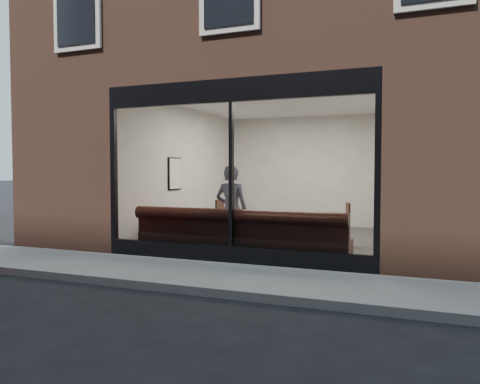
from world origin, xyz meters
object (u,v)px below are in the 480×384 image
at_px(person, 231,211).
at_px(cafe_table_left, 172,211).
at_px(cafe_table_right, 323,218).
at_px(cafe_chair_right, 339,236).
at_px(banquette, 240,247).
at_px(cafe_chair_left, 213,229).

height_order(person, cafe_table_left, person).
xyz_separation_m(cafe_table_right, cafe_chair_right, (0.07, 1.29, -0.50)).
height_order(banquette, cafe_table_right, cafe_table_right).
bearing_deg(person, banquette, 141.39).
relative_size(person, cafe_chair_left, 4.63).
distance_m(cafe_chair_left, cafe_chair_right, 2.94).
bearing_deg(cafe_chair_left, cafe_table_right, 159.08).
distance_m(cafe_table_right, cafe_chair_left, 3.23).
xyz_separation_m(banquette, cafe_table_left, (-1.91, 0.87, 0.52)).
xyz_separation_m(person, cafe_chair_right, (1.71, 1.73, -0.62)).
relative_size(banquette, cafe_chair_left, 10.73).
relative_size(cafe_table_right, cafe_chair_left, 1.70).
bearing_deg(cafe_table_right, banquette, -155.80).
xyz_separation_m(banquette, cafe_table_right, (1.40, 0.63, 0.52)).
xyz_separation_m(cafe_table_right, cafe_chair_left, (-2.87, 1.39, -0.50)).
height_order(cafe_table_right, cafe_chair_left, cafe_table_right).
height_order(cafe_table_left, cafe_table_right, same).
bearing_deg(cafe_table_left, cafe_chair_right, 17.20).
bearing_deg(cafe_table_right, cafe_chair_left, 154.24).
relative_size(cafe_table_right, cafe_chair_right, 1.59).
distance_m(banquette, person, 0.71).
bearing_deg(banquette, person, 141.61).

